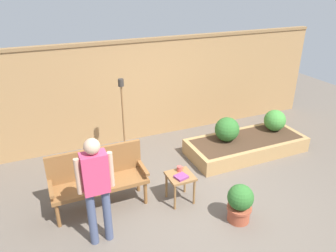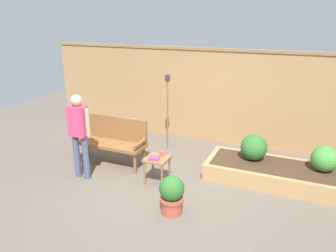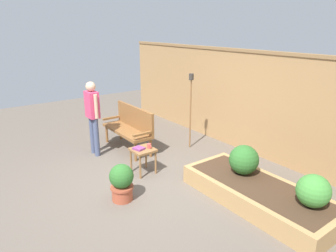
# 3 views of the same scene
# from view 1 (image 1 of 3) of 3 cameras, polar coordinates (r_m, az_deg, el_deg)

# --- Properties ---
(ground_plane) EXTENTS (14.00, 14.00, 0.00)m
(ground_plane) POSITION_cam_1_polar(r_m,az_deg,el_deg) (5.30, 6.04, -13.36)
(ground_plane) COLOR #60564C
(fence_back) EXTENTS (8.40, 0.14, 2.16)m
(fence_back) POSITION_cam_1_polar(r_m,az_deg,el_deg) (6.89, -4.10, 6.46)
(fence_back) COLOR #A37A4C
(fence_back) RESTS_ON ground_plane
(garden_bench) EXTENTS (1.44, 0.48, 0.94)m
(garden_bench) POSITION_cam_1_polar(r_m,az_deg,el_deg) (5.05, -12.36, -8.40)
(garden_bench) COLOR brown
(garden_bench) RESTS_ON ground_plane
(side_table) EXTENTS (0.40, 0.40, 0.48)m
(side_table) POSITION_cam_1_polar(r_m,az_deg,el_deg) (5.09, 2.19, -9.46)
(side_table) COLOR olive
(side_table) RESTS_ON ground_plane
(cup_on_table) EXTENTS (0.11, 0.08, 0.08)m
(cup_on_table) POSITION_cam_1_polar(r_m,az_deg,el_deg) (5.12, 2.05, -7.56)
(cup_on_table) COLOR #CC4C47
(cup_on_table) RESTS_ON side_table
(book_on_table) EXTENTS (0.22, 0.20, 0.04)m
(book_on_table) POSITION_cam_1_polar(r_m,az_deg,el_deg) (4.98, 2.34, -8.98)
(book_on_table) COLOR #7F3875
(book_on_table) RESTS_ON side_table
(potted_boxwood) EXTENTS (0.38, 0.38, 0.60)m
(potted_boxwood) POSITION_cam_1_polar(r_m,az_deg,el_deg) (4.88, 12.63, -13.08)
(potted_boxwood) COLOR #A84C33
(potted_boxwood) RESTS_ON ground_plane
(raised_planter_bed) EXTENTS (2.40, 1.00, 0.30)m
(raised_planter_bed) POSITION_cam_1_polar(r_m,az_deg,el_deg) (6.75, 13.64, -3.36)
(raised_planter_bed) COLOR #AD8451
(raised_planter_bed) RESTS_ON ground_plane
(shrub_near_bench) EXTENTS (0.48, 0.48, 0.48)m
(shrub_near_bench) POSITION_cam_1_polar(r_m,az_deg,el_deg) (6.44, 10.42, -0.58)
(shrub_near_bench) COLOR brown
(shrub_near_bench) RESTS_ON raised_planter_bed
(shrub_far_corner) EXTENTS (0.45, 0.45, 0.45)m
(shrub_far_corner) POSITION_cam_1_polar(r_m,az_deg,el_deg) (7.13, 18.41, 0.95)
(shrub_far_corner) COLOR brown
(shrub_far_corner) RESTS_ON raised_planter_bed
(tiki_torch) EXTENTS (0.10, 0.10, 1.66)m
(tiki_torch) POSITION_cam_1_polar(r_m,az_deg,el_deg) (5.87, -8.08, 3.40)
(tiki_torch) COLOR brown
(tiki_torch) RESTS_ON ground_plane
(person_by_bench) EXTENTS (0.47, 0.20, 1.56)m
(person_by_bench) POSITION_cam_1_polar(r_m,az_deg,el_deg) (4.17, -12.64, -9.91)
(person_by_bench) COLOR #475170
(person_by_bench) RESTS_ON ground_plane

